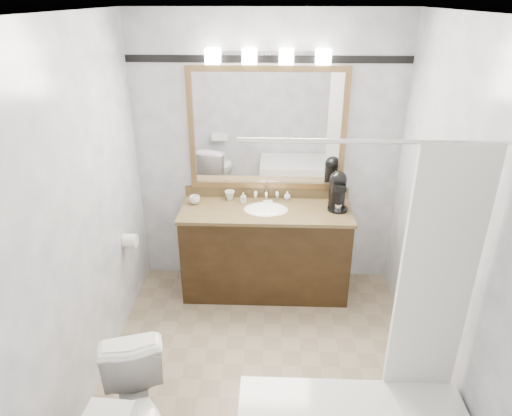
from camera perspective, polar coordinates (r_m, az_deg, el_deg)
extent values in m
cube|color=gray|center=(3.71, 0.81, -19.11)|extent=(2.40, 2.60, 0.01)
cube|color=white|center=(2.66, 1.16, 23.39)|extent=(2.40, 2.60, 0.01)
cube|color=white|center=(4.18, 1.37, 6.51)|extent=(2.40, 0.01, 2.50)
cube|color=white|center=(1.90, -0.02, -19.42)|extent=(2.40, 0.01, 2.50)
cube|color=white|center=(3.23, -20.93, -1.06)|extent=(0.01, 2.60, 2.50)
cube|color=white|center=(3.19, 23.14, -1.78)|extent=(0.01, 2.60, 2.50)
cube|color=black|center=(4.27, 1.19, -5.50)|extent=(1.50, 0.55, 0.82)
cube|color=olive|center=(4.07, 1.25, -0.34)|extent=(1.53, 0.58, 0.03)
cube|color=olive|center=(4.29, 1.32, 1.99)|extent=(1.53, 0.03, 0.10)
ellipsoid|color=white|center=(4.08, 1.24, -0.53)|extent=(0.44, 0.34, 0.14)
cube|color=olive|center=(3.98, 1.49, 17.02)|extent=(1.40, 0.04, 0.05)
cube|color=olive|center=(4.26, 1.33, 2.89)|extent=(1.40, 0.04, 0.05)
cube|color=olive|center=(4.15, -8.09, 9.72)|extent=(0.05, 0.04, 1.00)
cube|color=olive|center=(4.13, 10.93, 9.45)|extent=(0.05, 0.04, 1.00)
cube|color=white|center=(4.09, 1.41, 9.74)|extent=(1.30, 0.01, 1.00)
cube|color=silver|center=(3.96, 1.51, 18.80)|extent=(0.90, 0.05, 0.03)
cube|color=white|center=(3.94, -5.42, 18.38)|extent=(0.12, 0.12, 0.12)
cube|color=white|center=(3.91, -0.82, 18.44)|extent=(0.12, 0.12, 0.12)
cube|color=white|center=(3.91, 3.81, 18.38)|extent=(0.12, 0.12, 0.12)
cube|color=white|center=(3.93, 8.42, 18.21)|extent=(0.12, 0.12, 0.12)
cube|color=black|center=(3.98, 1.50, 18.12)|extent=(2.40, 0.01, 0.06)
cylinder|color=silver|center=(2.26, 14.42, 8.04)|extent=(1.30, 0.02, 0.02)
cube|color=white|center=(2.69, 21.54, -8.46)|extent=(0.40, 0.04, 1.55)
cylinder|color=white|center=(4.00, -15.45, -3.96)|extent=(0.11, 0.12, 0.12)
cube|color=white|center=(2.53, -17.80, -23.49)|extent=(0.23, 0.14, 0.09)
cylinder|color=black|center=(4.11, 10.13, -0.12)|extent=(0.18, 0.18, 0.02)
cylinder|color=black|center=(4.11, 10.11, 1.85)|extent=(0.15, 0.15, 0.26)
sphere|color=black|center=(4.06, 10.24, 3.52)|extent=(0.15, 0.15, 0.15)
cube|color=black|center=(4.01, 10.42, 2.51)|extent=(0.11, 0.11, 0.05)
cylinder|color=silver|center=(4.08, 10.22, 0.13)|extent=(0.06, 0.06, 0.06)
imported|color=white|center=(4.20, -7.68, 1.03)|extent=(0.11, 0.11, 0.07)
imported|color=white|center=(4.25, -3.31, 1.59)|extent=(0.12, 0.12, 0.08)
imported|color=white|center=(4.17, -1.59, 1.28)|extent=(0.05, 0.05, 0.10)
imported|color=white|center=(4.25, 3.93, 1.56)|extent=(0.08, 0.08, 0.08)
cube|color=beige|center=(4.17, 1.50, 0.71)|extent=(0.09, 0.06, 0.03)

